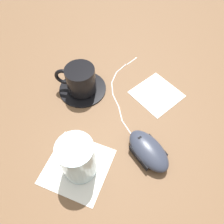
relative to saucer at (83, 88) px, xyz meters
name	(u,v)px	position (x,y,z in m)	size (l,w,h in m)	color
ground_plane	(110,138)	(-0.13, -0.11, 0.00)	(3.00, 3.00, 0.00)	brown
saucer	(83,88)	(0.00, 0.00, 0.00)	(0.13, 0.13, 0.01)	black
coffee_cup	(80,79)	(0.00, 0.00, 0.04)	(0.08, 0.11, 0.07)	black
computer_mouse	(148,150)	(-0.15, -0.21, 0.01)	(0.13, 0.13, 0.04)	#2D3342
mouse_cable	(120,89)	(0.03, -0.11, 0.00)	(0.28, 0.09, 0.00)	white
napkin_under_glass	(77,166)	(-0.22, -0.06, 0.00)	(0.14, 0.14, 0.00)	silver
drinking_glass	(78,159)	(-0.22, -0.07, 0.05)	(0.08, 0.08, 0.11)	silver
napkin_spare	(157,94)	(0.03, -0.21, 0.00)	(0.12, 0.12, 0.00)	silver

